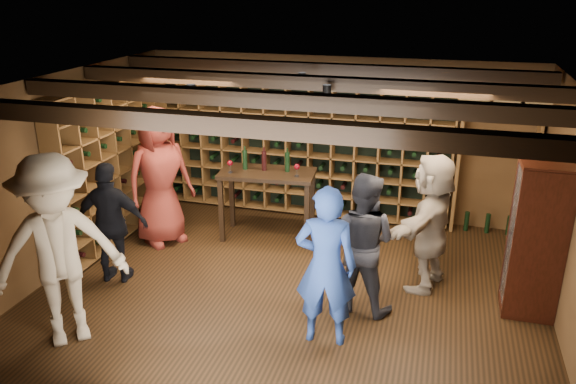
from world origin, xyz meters
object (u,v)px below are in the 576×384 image
(guest_red_floral, at_px, (159,176))
(guest_khaki, at_px, (58,252))
(guest_beige, at_px, (430,222))
(man_blue_shirt, at_px, (326,266))
(tasting_table, at_px, (267,180))
(display_cabinet, at_px, (535,243))
(guest_woman_black, at_px, (112,223))
(man_grey_suit, at_px, (362,243))

(guest_red_floral, bearing_deg, guest_khaki, -141.52)
(guest_red_floral, xyz_separation_m, guest_beige, (3.72, -0.27, -0.14))
(man_blue_shirt, bearing_deg, guest_red_floral, -37.38)
(guest_red_floral, relative_size, tasting_table, 1.41)
(display_cabinet, bearing_deg, guest_beige, 165.52)
(guest_woman_black, relative_size, guest_khaki, 0.76)
(guest_khaki, bearing_deg, guest_woman_black, 56.96)
(man_blue_shirt, height_order, guest_red_floral, guest_red_floral)
(display_cabinet, xyz_separation_m, tasting_table, (-3.44, 1.10, 0.02))
(guest_beige, height_order, tasting_table, guest_beige)
(guest_red_floral, bearing_deg, display_cabinet, -62.25)
(tasting_table, bearing_deg, man_grey_suit, -49.15)
(man_grey_suit, bearing_deg, man_blue_shirt, 82.81)
(man_blue_shirt, distance_m, guest_khaki, 2.68)
(man_blue_shirt, relative_size, guest_woman_black, 1.11)
(man_grey_suit, height_order, guest_beige, guest_beige)
(display_cabinet, xyz_separation_m, guest_beige, (-1.13, 0.29, -0.01))
(display_cabinet, height_order, guest_woman_black, display_cabinet)
(guest_woman_black, distance_m, guest_khaki, 1.28)
(guest_khaki, relative_size, tasting_table, 1.45)
(guest_beige, bearing_deg, guest_khaki, -41.25)
(man_blue_shirt, height_order, guest_beige, man_blue_shirt)
(guest_woman_black, height_order, guest_khaki, guest_khaki)
(man_blue_shirt, height_order, guest_woman_black, man_blue_shirt)
(guest_woman_black, height_order, guest_beige, guest_beige)
(man_blue_shirt, height_order, tasting_table, man_blue_shirt)
(man_grey_suit, xyz_separation_m, guest_red_floral, (-3.01, 0.99, 0.17))
(display_cabinet, bearing_deg, guest_woman_black, -172.66)
(guest_red_floral, distance_m, guest_khaki, 2.44)
(man_blue_shirt, xyz_separation_m, guest_beige, (0.97, 1.45, -0.01))
(man_blue_shirt, relative_size, tasting_table, 1.23)
(guest_woman_black, xyz_separation_m, guest_khaki, (0.20, -1.24, 0.24))
(display_cabinet, bearing_deg, man_grey_suit, -166.95)
(man_grey_suit, bearing_deg, guest_khaki, 39.03)
(guest_woman_black, relative_size, guest_beige, 0.91)
(man_blue_shirt, bearing_deg, tasting_table, -64.58)
(display_cabinet, distance_m, guest_khaki, 5.04)
(man_grey_suit, bearing_deg, guest_red_floral, -6.27)
(guest_khaki, distance_m, guest_beige, 4.16)
(display_cabinet, bearing_deg, man_blue_shirt, -151.10)
(display_cabinet, xyz_separation_m, guest_khaki, (-4.68, -1.87, 0.16))
(guest_red_floral, xyz_separation_m, guest_khaki, (0.17, -2.44, 0.03))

